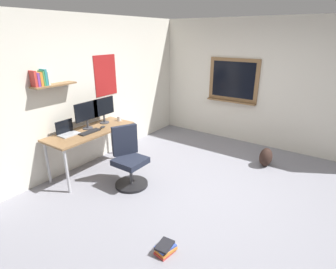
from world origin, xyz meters
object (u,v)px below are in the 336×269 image
object	(u,v)px
keyboard	(90,132)
book_stack_on_floor	(165,248)
desk	(91,134)
office_chair	(129,161)
monitor_primary	(87,113)
monitor_secondary	(104,109)
laptop	(67,131)
coffee_mug	(119,118)
backpack	(266,157)
computer_mouse	(103,127)

from	to	relation	value
keyboard	book_stack_on_floor	bearing A→B (deg)	-110.46
desk	office_chair	size ratio (longest dim) A/B	1.60
monitor_primary	keyboard	xyz separation A→B (m)	(-0.11, -0.18, -0.26)
office_chair	monitor_secondary	size ratio (longest dim) A/B	2.05
office_chair	keyboard	size ratio (longest dim) A/B	2.57
laptop	coffee_mug	world-z (taller)	laptop
monitor_secondary	backpack	bearing A→B (deg)	-59.66
office_chair	computer_mouse	bearing A→B (deg)	76.39
monitor_secondary	office_chair	bearing A→B (deg)	-113.03
office_chair	backpack	distance (m)	2.49
monitor_primary	desk	bearing A→B (deg)	-110.80
monitor_primary	monitor_secondary	world-z (taller)	same
keyboard	backpack	world-z (taller)	keyboard
book_stack_on_floor	monitor_secondary	bearing A→B (deg)	60.62
desk	laptop	bearing A→B (deg)	156.56
coffee_mug	laptop	bearing A→B (deg)	170.05
keyboard	backpack	distance (m)	3.14
keyboard	book_stack_on_floor	size ratio (longest dim) A/B	1.47
monitor_secondary	laptop	bearing A→B (deg)	176.37
monitor_secondary	desk	bearing A→B (deg)	-166.54
office_chair	book_stack_on_floor	distance (m)	1.62
laptop	coffee_mug	xyz separation A→B (m)	(1.00, -0.18, -0.01)
monitor_secondary	computer_mouse	world-z (taller)	monitor_secondary
desk	monitor_secondary	distance (m)	0.55
keyboard	coffee_mug	distance (m)	0.74
monitor_primary	monitor_secondary	size ratio (longest dim) A/B	1.00
computer_mouse	book_stack_on_floor	world-z (taller)	computer_mouse
desk	book_stack_on_floor	bearing A→B (deg)	-111.55
monitor_primary	laptop	bearing A→B (deg)	172.77
computer_mouse	laptop	bearing A→B (deg)	157.53
keyboard	desk	bearing A→B (deg)	45.60
monitor_secondary	book_stack_on_floor	distance (m)	2.76
backpack	laptop	bearing A→B (deg)	130.95
keyboard	backpack	xyz separation A→B (m)	(1.98, -2.36, -0.59)
desk	office_chair	distance (m)	0.88
office_chair	book_stack_on_floor	world-z (taller)	office_chair
monitor_primary	keyboard	size ratio (longest dim) A/B	1.25
desk	backpack	bearing A→B (deg)	-52.03
monitor_secondary	computer_mouse	bearing A→B (deg)	-140.29
coffee_mug	backpack	bearing A→B (deg)	-62.70
monitor_primary	monitor_secondary	bearing A→B (deg)	0.00
monitor_secondary	computer_mouse	xyz separation A→B (m)	(-0.21, -0.18, -0.25)
coffee_mug	computer_mouse	bearing A→B (deg)	-173.74
monitor_primary	backpack	distance (m)	3.27
monitor_primary	backpack	xyz separation A→B (m)	(1.87, -2.54, -0.85)
backpack	book_stack_on_floor	distance (m)	2.77
keyboard	laptop	bearing A→B (deg)	139.67
coffee_mug	backpack	size ratio (longest dim) A/B	0.27
desk	monitor_primary	distance (m)	0.36
coffee_mug	monitor_primary	bearing A→B (deg)	168.41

